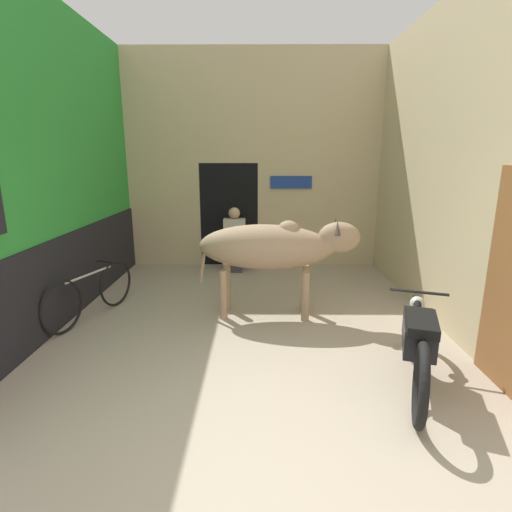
% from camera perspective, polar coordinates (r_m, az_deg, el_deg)
% --- Properties ---
extents(ground_plane, '(30.00, 30.00, 0.00)m').
position_cam_1_polar(ground_plane, '(3.26, -1.96, -27.96)').
color(ground_plane, tan).
extents(wall_left_shopfront, '(0.25, 5.59, 4.18)m').
position_cam_1_polar(wall_left_shopfront, '(5.86, -27.40, 10.92)').
color(wall_left_shopfront, green).
rests_on(wall_left_shopfront, ground_plane).
extents(wall_back_with_doorway, '(4.97, 0.93, 4.18)m').
position_cam_1_polar(wall_back_with_doorway, '(8.26, -1.47, 11.05)').
color(wall_back_with_doorway, '#C6B289').
rests_on(wall_back_with_doorway, ground_plane).
extents(wall_right_with_door, '(0.22, 5.59, 4.18)m').
position_cam_1_polar(wall_right_with_door, '(5.73, 26.40, 11.43)').
color(wall_right_with_door, '#C6B289').
rests_on(wall_right_with_door, ground_plane).
extents(cow, '(2.20, 0.77, 1.39)m').
position_cam_1_polar(cow, '(5.43, 2.58, 1.26)').
color(cow, tan).
rests_on(cow, ground_plane).
extents(motorcycle_near, '(0.78, 1.87, 0.82)m').
position_cam_1_polar(motorcycle_near, '(4.20, 22.14, -11.20)').
color(motorcycle_near, black).
rests_on(motorcycle_near, ground_plane).
extents(bicycle, '(0.64, 1.66, 0.71)m').
position_cam_1_polar(bicycle, '(5.94, -22.47, -4.94)').
color(bicycle, black).
rests_on(bicycle, ground_plane).
extents(shopkeeper_seated, '(0.42, 0.34, 1.24)m').
position_cam_1_polar(shopkeeper_seated, '(7.73, -3.10, 2.64)').
color(shopkeeper_seated, '#3D3842').
rests_on(shopkeeper_seated, ground_plane).
extents(plastic_stool, '(0.36, 0.36, 0.47)m').
position_cam_1_polar(plastic_stool, '(8.04, 0.06, 0.14)').
color(plastic_stool, '#DB6093').
rests_on(plastic_stool, ground_plane).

